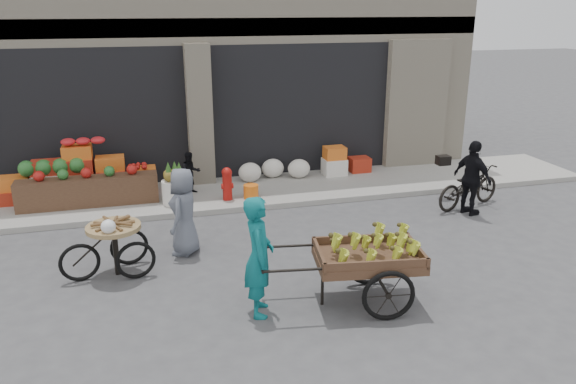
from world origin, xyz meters
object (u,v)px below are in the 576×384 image
object	(u,v)px
seated_person	(190,173)
banana_cart	(365,254)
pineapple_bin	(175,192)
tricycle_cart	(114,241)
fire_hydrant	(227,182)
vendor_grey	(184,211)
orange_bucket	(251,192)
bicycle	(468,186)
vendor_woman	(259,256)
cyclist	(472,178)

from	to	relation	value
seated_person	banana_cart	distance (m)	5.61
pineapple_bin	tricycle_cart	size ratio (longest dim) A/B	0.36
fire_hydrant	vendor_grey	xyz separation A→B (m)	(-1.10, -2.23, 0.25)
orange_bucket	banana_cart	size ratio (longest dim) A/B	0.12
pineapple_bin	banana_cart	size ratio (longest dim) A/B	0.20
seated_person	bicycle	world-z (taller)	seated_person
fire_hydrant	bicycle	distance (m)	5.09
vendor_grey	seated_person	bearing A→B (deg)	-163.46
bicycle	pineapple_bin	bearing A→B (deg)	58.79
seated_person	tricycle_cart	world-z (taller)	seated_person
pineapple_bin	vendor_grey	bearing A→B (deg)	-89.97
pineapple_bin	fire_hydrant	xyz separation A→B (m)	(1.10, -0.05, 0.13)
seated_person	vendor_woman	distance (m)	5.19
pineapple_bin	bicycle	xyz separation A→B (m)	(5.98, -1.50, 0.08)
seated_person	vendor_grey	world-z (taller)	vendor_grey
orange_bucket	cyclist	size ratio (longest dim) A/B	0.21
vendor_grey	tricycle_cart	bearing A→B (deg)	-40.09
fire_hydrant	vendor_woman	xyz separation A→B (m)	(-0.30, -4.51, 0.35)
seated_person	banana_cart	size ratio (longest dim) A/B	0.36
orange_bucket	tricycle_cart	xyz separation A→B (m)	(-2.74, -2.73, 0.30)
orange_bucket	banana_cart	bearing A→B (deg)	-81.41
tricycle_cart	cyclist	bearing A→B (deg)	-2.18
vendor_grey	bicycle	world-z (taller)	vendor_grey
tricycle_cart	bicycle	size ratio (longest dim) A/B	0.85
fire_hydrant	orange_bucket	size ratio (longest dim) A/B	2.22
pineapple_bin	cyclist	world-z (taller)	cyclist
seated_person	cyclist	xyz separation A→B (m)	(5.38, -2.50, 0.18)
tricycle_cart	pineapple_bin	bearing A→B (deg)	58.33
orange_bucket	fire_hydrant	bearing A→B (deg)	174.29
vendor_grey	pineapple_bin	bearing A→B (deg)	-155.56
orange_bucket	vendor_grey	bearing A→B (deg)	-126.21
vendor_woman	tricycle_cart	xyz separation A→B (m)	(-1.94, 1.74, -0.29)
seated_person	cyclist	bearing A→B (deg)	-34.97
seated_person	vendor_woman	xyz separation A→B (m)	(0.40, -5.16, 0.27)
fire_hydrant	vendor_grey	world-z (taller)	vendor_grey
tricycle_cart	vendor_grey	size ratio (longest dim) A/B	0.96
cyclist	banana_cart	bearing A→B (deg)	111.41
orange_bucket	seated_person	xyz separation A→B (m)	(-1.20, 0.70, 0.31)
tricycle_cart	cyclist	world-z (taller)	cyclist
vendor_woman	vendor_grey	xyz separation A→B (m)	(-0.80, 2.28, -0.10)
tricycle_cart	vendor_grey	world-z (taller)	vendor_grey
banana_cart	tricycle_cart	world-z (taller)	banana_cart
fire_hydrant	vendor_woman	size ratio (longest dim) A/B	0.42
pineapple_bin	seated_person	size ratio (longest dim) A/B	0.56
bicycle	vendor_grey	bearing A→B (deg)	80.35
vendor_woman	cyclist	distance (m)	5.65
seated_person	fire_hydrant	bearing A→B (deg)	-52.88
fire_hydrant	banana_cart	world-z (taller)	banana_cart
seated_person	tricycle_cart	size ratio (longest dim) A/B	0.64
pineapple_bin	fire_hydrant	size ratio (longest dim) A/B	0.73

